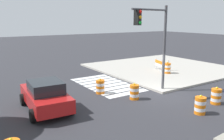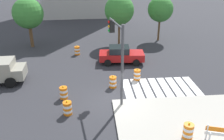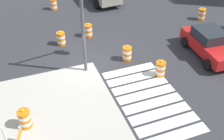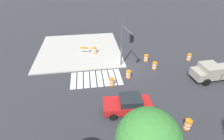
{
  "view_description": "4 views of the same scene",
  "coord_description": "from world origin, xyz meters",
  "px_view_note": "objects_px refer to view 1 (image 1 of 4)",
  "views": [
    {
      "loc": [
        -10.65,
        10.99,
        4.81
      ],
      "look_at": [
        2.43,
        2.33,
        1.46
      ],
      "focal_mm": 38.51,
      "sensor_mm": 36.0,
      "label": 1
    },
    {
      "loc": [
        -1.28,
        -14.4,
        8.95
      ],
      "look_at": [
        0.28,
        3.11,
        1.05
      ],
      "focal_mm": 38.27,
      "sensor_mm": 36.0,
      "label": 2
    },
    {
      "loc": [
        13.18,
        -3.74,
        9.62
      ],
      "look_at": [
        1.74,
        0.59,
        0.61
      ],
      "focal_mm": 44.09,
      "sensor_mm": 36.0,
      "label": 3
    },
    {
      "loc": [
        4.54,
        17.71,
        11.59
      ],
      "look_at": [
        2.16,
        1.82,
        1.03
      ],
      "focal_mm": 26.97,
      "sensor_mm": 36.0,
      "label": 4
    }
  ],
  "objects_px": {
    "sports_car": "(45,95)",
    "traffic_light_pole": "(154,34)",
    "traffic_barrel_far_curb": "(134,92)",
    "traffic_barrel_near_corner": "(100,87)",
    "construction_barricade": "(160,64)",
    "traffic_barrel_median_far": "(216,96)",
    "traffic_barrel_crosswalk_end": "(200,105)",
    "traffic_barrel_on_sidewalk": "(167,68)"
  },
  "relations": [
    {
      "from": "traffic_barrel_median_far",
      "to": "traffic_barrel_far_curb",
      "type": "bearing_deg",
      "value": 46.36
    },
    {
      "from": "sports_car",
      "to": "traffic_barrel_median_far",
      "type": "height_order",
      "value": "sports_car"
    },
    {
      "from": "construction_barricade",
      "to": "sports_car",
      "type": "bearing_deg",
      "value": 106.94
    },
    {
      "from": "sports_car",
      "to": "traffic_barrel_on_sidewalk",
      "type": "height_order",
      "value": "sports_car"
    },
    {
      "from": "traffic_barrel_near_corner",
      "to": "traffic_barrel_crosswalk_end",
      "type": "relative_size",
      "value": 1.0
    },
    {
      "from": "traffic_barrel_crosswalk_end",
      "to": "traffic_barrel_median_far",
      "type": "distance_m",
      "value": 2.07
    },
    {
      "from": "traffic_barrel_median_far",
      "to": "construction_barricade",
      "type": "xyz_separation_m",
      "value": [
        8.18,
        -3.62,
        0.27
      ]
    },
    {
      "from": "traffic_barrel_near_corner",
      "to": "traffic_light_pole",
      "type": "height_order",
      "value": "traffic_light_pole"
    },
    {
      "from": "traffic_barrel_crosswalk_end",
      "to": "traffic_barrel_median_far",
      "type": "xyz_separation_m",
      "value": [
        0.43,
        -2.02,
        0.0
      ]
    },
    {
      "from": "traffic_barrel_crosswalk_end",
      "to": "construction_barricade",
      "type": "xyz_separation_m",
      "value": [
        8.61,
        -5.64,
        0.27
      ]
    },
    {
      "from": "traffic_barrel_on_sidewalk",
      "to": "construction_barricade",
      "type": "height_order",
      "value": "traffic_barrel_on_sidewalk"
    },
    {
      "from": "traffic_barrel_median_far",
      "to": "traffic_light_pole",
      "type": "height_order",
      "value": "traffic_light_pole"
    },
    {
      "from": "traffic_barrel_on_sidewalk",
      "to": "construction_barricade",
      "type": "distance_m",
      "value": 1.53
    },
    {
      "from": "traffic_barrel_far_curb",
      "to": "traffic_barrel_on_sidewalk",
      "type": "height_order",
      "value": "traffic_barrel_on_sidewalk"
    },
    {
      "from": "traffic_barrel_median_far",
      "to": "traffic_light_pole",
      "type": "distance_m",
      "value": 5.16
    },
    {
      "from": "traffic_barrel_far_curb",
      "to": "traffic_light_pole",
      "type": "xyz_separation_m",
      "value": [
        0.15,
        -1.62,
        3.46
      ]
    },
    {
      "from": "traffic_barrel_median_far",
      "to": "traffic_light_pole",
      "type": "bearing_deg",
      "value": 27.76
    },
    {
      "from": "traffic_barrel_crosswalk_end",
      "to": "traffic_barrel_far_curb",
      "type": "relative_size",
      "value": 1.0
    },
    {
      "from": "traffic_barrel_crosswalk_end",
      "to": "traffic_light_pole",
      "type": "bearing_deg",
      "value": -3.55
    },
    {
      "from": "traffic_barrel_near_corner",
      "to": "traffic_barrel_on_sidewalk",
      "type": "xyz_separation_m",
      "value": [
        1.38,
        -7.63,
        0.15
      ]
    },
    {
      "from": "traffic_barrel_median_far",
      "to": "construction_barricade",
      "type": "relative_size",
      "value": 0.72
    },
    {
      "from": "traffic_barrel_crosswalk_end",
      "to": "traffic_light_pole",
      "type": "xyz_separation_m",
      "value": [
        3.82,
        -0.24,
        3.46
      ]
    },
    {
      "from": "traffic_barrel_median_far",
      "to": "traffic_light_pole",
      "type": "xyz_separation_m",
      "value": [
        3.39,
        1.78,
        3.46
      ]
    },
    {
      "from": "traffic_barrel_on_sidewalk",
      "to": "traffic_light_pole",
      "type": "height_order",
      "value": "traffic_light_pole"
    },
    {
      "from": "traffic_barrel_far_curb",
      "to": "traffic_light_pole",
      "type": "distance_m",
      "value": 3.82
    },
    {
      "from": "traffic_barrel_near_corner",
      "to": "construction_barricade",
      "type": "height_order",
      "value": "construction_barricade"
    },
    {
      "from": "sports_car",
      "to": "construction_barricade",
      "type": "relative_size",
      "value": 3.14
    },
    {
      "from": "sports_car",
      "to": "traffic_light_pole",
      "type": "distance_m",
      "value": 7.45
    },
    {
      "from": "traffic_barrel_near_corner",
      "to": "traffic_light_pole",
      "type": "relative_size",
      "value": 0.19
    },
    {
      "from": "traffic_barrel_near_corner",
      "to": "construction_barricade",
      "type": "relative_size",
      "value": 0.72
    },
    {
      "from": "sports_car",
      "to": "traffic_barrel_near_corner",
      "type": "height_order",
      "value": "sports_car"
    },
    {
      "from": "traffic_barrel_near_corner",
      "to": "traffic_light_pole",
      "type": "distance_m",
      "value": 4.85
    },
    {
      "from": "sports_car",
      "to": "traffic_barrel_far_curb",
      "type": "height_order",
      "value": "sports_car"
    },
    {
      "from": "traffic_light_pole",
      "to": "construction_barricade",
      "type": "bearing_deg",
      "value": -48.41
    },
    {
      "from": "traffic_barrel_median_far",
      "to": "traffic_barrel_far_curb",
      "type": "xyz_separation_m",
      "value": [
        3.24,
        3.4,
        0.0
      ]
    },
    {
      "from": "traffic_barrel_near_corner",
      "to": "traffic_barrel_far_curb",
      "type": "bearing_deg",
      "value": -151.87
    },
    {
      "from": "construction_barricade",
      "to": "traffic_light_pole",
      "type": "bearing_deg",
      "value": 131.59
    },
    {
      "from": "traffic_barrel_far_curb",
      "to": "construction_barricade",
      "type": "height_order",
      "value": "construction_barricade"
    },
    {
      "from": "traffic_barrel_crosswalk_end",
      "to": "traffic_light_pole",
      "type": "relative_size",
      "value": 0.19
    },
    {
      "from": "traffic_barrel_crosswalk_end",
      "to": "traffic_barrel_far_curb",
      "type": "distance_m",
      "value": 3.92
    },
    {
      "from": "traffic_barrel_far_curb",
      "to": "traffic_barrel_crosswalk_end",
      "type": "bearing_deg",
      "value": -159.43
    },
    {
      "from": "sports_car",
      "to": "traffic_barrel_median_far",
      "type": "distance_m",
      "value": 9.59
    }
  ]
}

